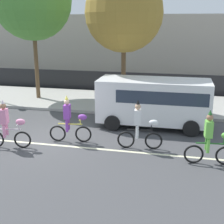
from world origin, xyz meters
The scene contains 12 objects.
ground_plane centered at (0.00, 0.00, 0.00)m, with size 80.00×80.00×0.00m, color #424244.
road_centre_line centered at (0.00, -0.50, 0.00)m, with size 36.00×0.14×0.01m, color beige.
sidewalk_curb centered at (0.00, 6.50, 0.07)m, with size 60.00×5.00×0.15m, color #9E9B93.
fence_line centered at (0.00, 9.40, 0.70)m, with size 40.00×0.08×1.40m, color black.
building_backdrop centered at (-2.66, 18.00, 2.62)m, with size 28.00×8.00×5.24m, color #B2A899.
parade_cyclist_pink centered at (-1.20, -1.11, 0.84)m, with size 1.70×0.53×1.92m.
parade_cyclist_purple centered at (0.88, 0.00, 0.84)m, with size 1.71×0.51×1.92m.
parade_cyclist_zebra centered at (3.70, -0.10, 0.84)m, with size 1.72×0.50×1.92m.
parade_cyclist_lime centered at (6.19, -0.92, 0.84)m, with size 1.72×0.50×1.92m.
parked_van_white centered at (4.00, 2.70, 1.28)m, with size 5.00×2.22×2.18m.
street_tree_near_lamp centered at (2.10, 4.89, 5.09)m, with size 3.93×3.93×6.91m.
street_tree_far_corner centered at (-3.47, 6.19, 5.83)m, with size 4.52×4.52×7.94m.
Camera 1 is at (5.08, -11.14, 4.69)m, focal length 50.00 mm.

